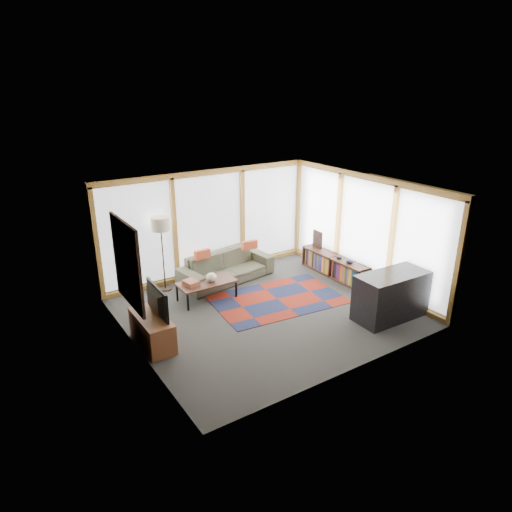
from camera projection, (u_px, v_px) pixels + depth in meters
ground at (266, 311)px, 9.53m from camera, size 5.50×5.50×0.00m
room_envelope at (271, 230)px, 9.67m from camera, size 5.52×5.02×2.62m
rug at (277, 299)px, 10.04m from camera, size 2.94×2.06×0.01m
sofa at (226, 267)px, 10.90m from camera, size 2.42×1.22×0.68m
pillow_left at (202, 254)px, 10.45m from camera, size 0.39×0.15×0.21m
pillow_right at (250, 245)px, 11.06m from camera, size 0.39×0.16×0.21m
floor_lamp at (163, 254)px, 10.23m from camera, size 0.44×0.44×1.73m
coffee_table at (207, 290)px, 9.98m from camera, size 1.25×0.63×0.42m
book_stack at (191, 283)px, 9.71m from camera, size 0.31×0.36×0.11m
vase at (211, 277)px, 9.88m from camera, size 0.25×0.25×0.20m
bookshelf at (334, 266)px, 11.15m from camera, size 0.38×2.07×0.52m
bowl_a at (350, 261)px, 10.63m from camera, size 0.19×0.19×0.09m
bowl_b at (339, 257)px, 10.92m from camera, size 0.16×0.16×0.07m
shelf_picture at (317, 239)px, 11.60m from camera, size 0.05×0.34×0.44m
tv_console at (152, 331)px, 8.20m from camera, size 0.47×1.14×0.57m
television at (152, 301)px, 8.06m from camera, size 0.15×0.96×0.55m
bar_counter at (391, 296)px, 9.12m from camera, size 1.52×0.75×0.95m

